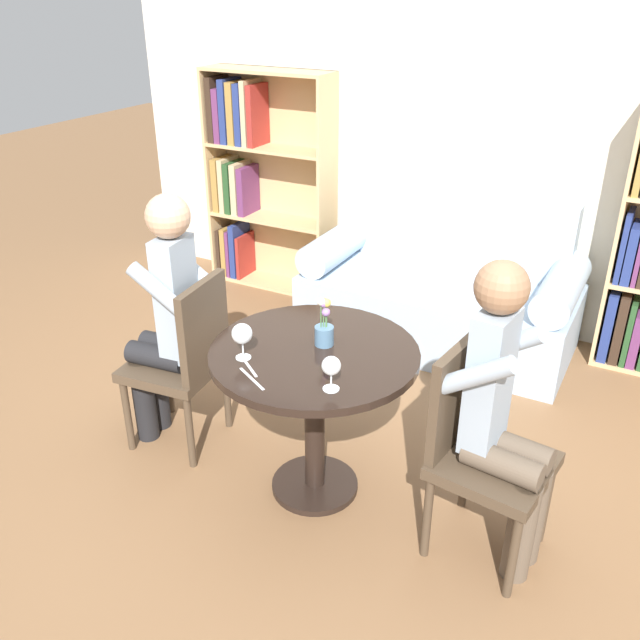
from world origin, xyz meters
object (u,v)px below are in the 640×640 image
at_px(bookshelf_left, 256,175).
at_px(wine_glass_left, 242,335).
at_px(flower_vase, 324,326).
at_px(couch, 441,294).
at_px(chair_right, 478,444).
at_px(person_left, 166,319).
at_px(person_right, 505,417).
at_px(wine_glass_right, 331,367).
at_px(chair_left, 186,356).

relative_size(bookshelf_left, wine_glass_left, 10.15).
xyz_separation_m(wine_glass_left, flower_vase, (0.24, 0.26, -0.02)).
xyz_separation_m(couch, chair_right, (0.72, -1.66, 0.18)).
bearing_deg(person_left, wine_glass_left, 64.95).
bearing_deg(person_right, wine_glass_right, 118.19).
relative_size(bookshelf_left, chair_left, 1.75).
relative_size(wine_glass_left, wine_glass_right, 1.11).
bearing_deg(wine_glass_right, chair_right, 25.65).
height_order(chair_left, wine_glass_left, chair_left).
height_order(chair_right, wine_glass_left, chair_right).
bearing_deg(chair_right, bookshelf_left, 57.23).
bearing_deg(wine_glass_right, person_right, 20.79).
relative_size(wine_glass_left, flower_vase, 0.71).
bearing_deg(chair_left, flower_vase, 87.33).
relative_size(chair_left, wine_glass_left, 5.79).
relative_size(chair_right, person_right, 0.71).
bearing_deg(couch, wine_glass_right, -84.01).
relative_size(chair_right, wine_glass_left, 5.79).
bearing_deg(chair_right, wine_glass_right, 123.06).
bearing_deg(bookshelf_left, chair_right, -40.17).
relative_size(person_right, wine_glass_left, 8.19).
xyz_separation_m(person_right, flower_vase, (-0.80, 0.07, 0.15)).
bearing_deg(person_left, bookshelf_left, -164.94).
distance_m(couch, wine_glass_right, 1.99).
height_order(wine_glass_left, wine_glass_right, wine_glass_left).
bearing_deg(chair_right, wine_glass_left, 109.99).
relative_size(couch, person_left, 1.29).
bearing_deg(person_right, flower_vase, 92.60).
height_order(person_right, wine_glass_left, person_right).
bearing_deg(bookshelf_left, couch, -9.71).
height_order(chair_left, flower_vase, flower_vase).
height_order(couch, chair_left, couch).
xyz_separation_m(bookshelf_left, person_left, (0.75, -1.94, -0.14)).
xyz_separation_m(bookshelf_left, wine_glass_left, (1.33, -2.14, 0.01)).
distance_m(chair_right, wine_glass_left, 1.03).
height_order(chair_right, wine_glass_right, chair_right).
bearing_deg(chair_left, person_right, 83.01).
bearing_deg(chair_right, flower_vase, 93.55).
bearing_deg(flower_vase, person_right, -4.80).
bearing_deg(bookshelf_left, person_left, -68.79).
distance_m(person_right, wine_glass_left, 1.07).
relative_size(chair_left, person_right, 0.71).
height_order(bookshelf_left, chair_right, bookshelf_left).
distance_m(wine_glass_right, flower_vase, 0.35).
relative_size(chair_right, person_left, 0.69).
height_order(bookshelf_left, wine_glass_left, bookshelf_left).
distance_m(couch, chair_left, 1.82).
xyz_separation_m(couch, chair_left, (-0.72, -1.66, 0.18)).
distance_m(chair_left, person_left, 0.21).
bearing_deg(person_right, wine_glass_left, 107.93).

